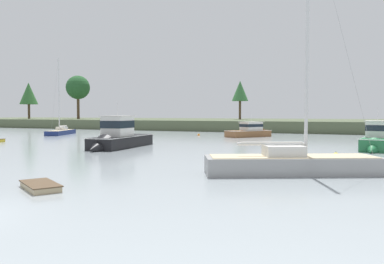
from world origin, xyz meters
TOP-DOWN VIEW (x-y plane):
  - far_shore_bank at (0.00, 80.97)m, footprint 214.56×41.36m
  - sailboat_grey at (8.65, 14.03)m, footprint 10.03×6.78m
  - cruiser_black at (-10.24, 23.87)m, footprint 3.86×10.86m
  - sailboat_navy at (-33.32, 41.09)m, footprint 5.43×8.85m
  - cruiser_green at (13.48, 32.18)m, footprint 3.36×8.91m
  - cruiser_wood at (-2.93, 48.39)m, footprint 6.49×8.04m
  - dinghy_sand at (-1.01, 4.74)m, footprint 3.02×2.50m
  - mooring_buoy_orange at (-11.63, 48.15)m, footprint 0.39×0.39m
  - mooring_buoy_yellow at (10.34, 25.00)m, footprint 0.45×0.45m
  - shore_tree_center_right at (-57.43, 73.77)m, footprint 6.26×6.26m
  - shore_tree_center at (-71.95, 70.77)m, footprint 4.84×4.84m
  - shore_tree_far_left at (-15.45, 82.85)m, footprint 4.00×4.00m

SIDE VIEW (x-z plane):
  - mooring_buoy_orange at x=-11.63m, z-range -0.15..0.29m
  - mooring_buoy_yellow at x=10.34m, z-range -0.17..0.33m
  - dinghy_sand at x=-1.01m, z-range -0.10..0.31m
  - sailboat_navy at x=-33.32m, z-range -6.20..6.74m
  - sailboat_grey at x=8.65m, z-range -7.62..8.24m
  - cruiser_wood at x=-2.93m, z-range -1.62..2.68m
  - cruiser_green at x=13.48m, z-range -1.92..3.13m
  - cruiser_black at x=-10.24m, z-range -2.11..3.58m
  - far_shore_bank at x=0.00m, z-range 0.00..2.09m
  - shore_tree_far_left at x=-15.45m, z-range 4.24..13.62m
  - shore_tree_center at x=-71.95m, z-range 4.01..13.91m
  - shore_tree_center_right at x=-57.43m, z-range 4.63..16.13m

